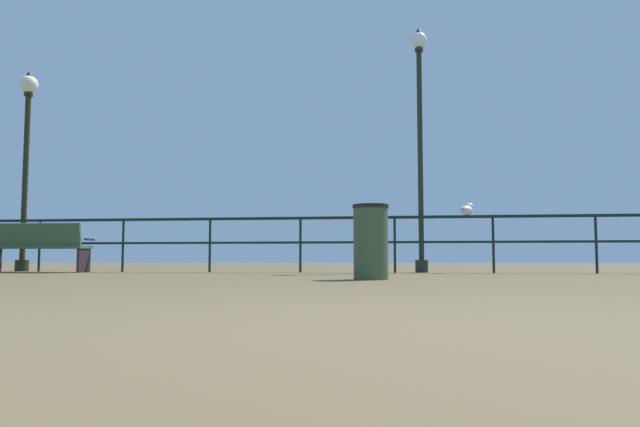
# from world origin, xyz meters

# --- Properties ---
(ground_plane) EXTENTS (60.00, 60.00, 0.00)m
(ground_plane) POSITION_xyz_m (0.00, 0.00, 0.00)
(ground_plane) COLOR brown
(pier_railing) EXTENTS (19.96, 0.05, 0.99)m
(pier_railing) POSITION_xyz_m (-0.00, 8.18, 0.72)
(pier_railing) COLOR black
(pier_railing) RESTS_ON ground_plane
(bench_far_left) EXTENTS (1.78, 0.73, 0.87)m
(bench_far_left) POSITION_xyz_m (-6.28, 7.54, 0.49)
(bench_far_left) COLOR #305336
(bench_far_left) RESTS_ON ground_plane
(lamppost_left) EXTENTS (0.35, 0.35, 3.95)m
(lamppost_left) POSITION_xyz_m (-7.14, 8.41, 2.48)
(lamppost_left) COLOR black
(lamppost_left) RESTS_ON ground_plane
(lamppost_center) EXTENTS (0.29, 0.29, 4.43)m
(lamppost_center) POSITION_xyz_m (0.46, 8.41, 2.59)
(lamppost_center) COLOR black
(lamppost_center) RESTS_ON ground_plane
(seagull_on_rail) EXTENTS (0.30, 0.44, 0.22)m
(seagull_on_rail) POSITION_xyz_m (1.24, 8.21, 1.09)
(seagull_on_rail) COLOR silver
(seagull_on_rail) RESTS_ON pier_railing
(trash_bin) EXTENTS (0.43, 0.43, 0.88)m
(trash_bin) POSITION_xyz_m (-0.27, 4.87, 0.44)
(trash_bin) COLOR #384D2F
(trash_bin) RESTS_ON ground_plane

